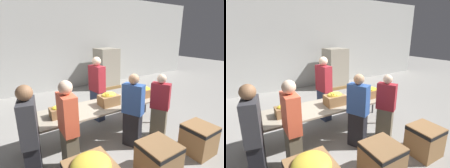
# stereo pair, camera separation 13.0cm
# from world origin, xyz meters

# --- Properties ---
(ground_plane) EXTENTS (30.00, 30.00, 0.00)m
(ground_plane) POSITION_xyz_m (0.00, 0.00, 0.00)
(ground_plane) COLOR gray
(wall_back) EXTENTS (16.00, 0.08, 4.00)m
(wall_back) POSITION_xyz_m (0.00, 4.15, 2.00)
(wall_back) COLOR #B7B7B2
(wall_back) RESTS_ON ground_plane
(sorting_table) EXTENTS (3.40, 0.89, 0.77)m
(sorting_table) POSITION_xyz_m (0.00, 0.00, 0.73)
(sorting_table) COLOR #9E937F
(sorting_table) RESTS_ON ground_plane
(banana_box_0) EXTENTS (0.43, 0.29, 0.25)m
(banana_box_0) POSITION_xyz_m (-1.07, -0.04, 0.89)
(banana_box_0) COLOR olive
(banana_box_0) RESTS_ON sorting_table
(banana_box_1) EXTENTS (0.45, 0.33, 0.31)m
(banana_box_1) POSITION_xyz_m (0.04, -0.06, 0.92)
(banana_box_1) COLOR olive
(banana_box_1) RESTS_ON sorting_table
(banana_box_2) EXTENTS (0.45, 0.34, 0.27)m
(banana_box_2) POSITION_xyz_m (1.08, -0.09, 0.91)
(banana_box_2) COLOR olive
(banana_box_2) RESTS_ON sorting_table
(volunteer_0) EXTENTS (0.23, 0.45, 1.68)m
(volunteer_0) POSITION_xyz_m (-1.16, -0.74, 0.83)
(volunteer_0) COLOR #6B604C
(volunteer_0) RESTS_ON ground_plane
(volunteer_1) EXTENTS (0.38, 0.48, 1.60)m
(volunteer_1) POSITION_xyz_m (0.24, -0.70, 0.80)
(volunteer_1) COLOR black
(volunteer_1) RESTS_ON ground_plane
(volunteer_2) EXTENTS (0.38, 0.45, 1.52)m
(volunteer_2) POSITION_xyz_m (0.97, -0.76, 0.75)
(volunteer_2) COLOR #6B604C
(volunteer_2) RESTS_ON ground_plane
(volunteer_3) EXTENTS (0.31, 0.49, 1.69)m
(volunteer_3) POSITION_xyz_m (-1.73, -0.73, 0.84)
(volunteer_3) COLOR black
(volunteer_3) RESTS_ON ground_plane
(volunteer_4) EXTENTS (0.30, 0.51, 1.78)m
(volunteer_4) POSITION_xyz_m (0.19, 0.79, 0.89)
(volunteer_4) COLOR #2D3856
(volunteer_4) RESTS_ON ground_plane
(donation_bin_1) EXTENTS (0.59, 0.59, 0.62)m
(donation_bin_1) POSITION_xyz_m (0.06, -1.62, 0.34)
(donation_bin_1) COLOR olive
(donation_bin_1) RESTS_ON ground_plane
(donation_bin_2) EXTENTS (0.56, 0.56, 0.60)m
(donation_bin_2) POSITION_xyz_m (1.22, -1.62, 0.33)
(donation_bin_2) COLOR olive
(donation_bin_2) RESTS_ON ground_plane
(pallet_stack_0) EXTENTS (0.97, 0.97, 1.75)m
(pallet_stack_0) POSITION_xyz_m (2.02, 3.36, 0.86)
(pallet_stack_0) COLOR olive
(pallet_stack_0) RESTS_ON ground_plane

